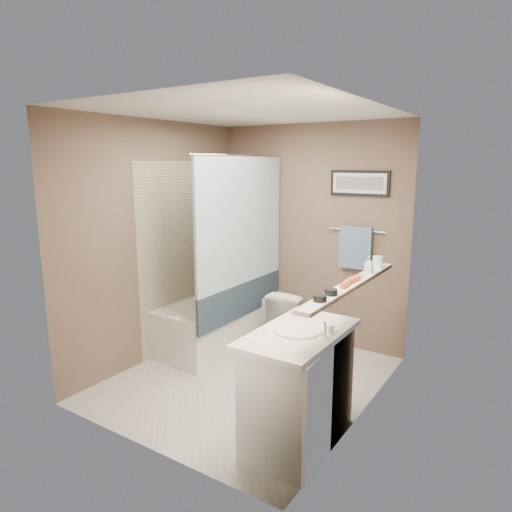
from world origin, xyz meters
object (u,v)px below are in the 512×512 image
Objects in this scene: vanity at (299,390)px; hair_brush_back at (352,280)px; toilet at (294,319)px; hair_brush_front at (347,283)px; glass_jar at (378,262)px; candle_bowl_far at (331,292)px; bathtub at (220,322)px; candle_bowl_near at (320,298)px; soap_bottle at (369,265)px.

vanity is 4.09× the size of hair_brush_back.
hair_brush_front is (1.03, -1.14, 0.80)m from toilet.
glass_jar reaches higher than hair_brush_back.
candle_bowl_far is at bearing 123.89° from toilet.
bathtub is 2.01m from glass_jar.
hair_brush_front is at bearing 90.00° from candle_bowl_near.
hair_brush_back is (1.79, -0.70, 0.89)m from bathtub.
candle_bowl_far reaches higher than vanity.
candle_bowl_near is at bearing -90.00° from candle_bowl_far.
candle_bowl_near is 0.17m from candle_bowl_far.
toilet is 2.05m from candle_bowl_near.
bathtub is 6.82× the size of hair_brush_front.
vanity is 0.84m from hair_brush_front.
bathtub is at bearing 169.11° from soap_bottle.
hair_brush_back is (0.00, 0.55, 0.00)m from candle_bowl_near.
hair_brush_back is at bearing -18.64° from bathtub.
bathtub is at bearing 21.72° from toilet.
bathtub is at bearing 144.92° from candle_bowl_near.
candle_bowl_far is 0.74m from soap_bottle.
vanity is 6.58× the size of soap_bottle.
hair_brush_back reaches higher than candle_bowl_far.
glass_jar is (1.03, -0.46, 0.83)m from toilet.
vanity is at bearing -33.11° from bathtub.
hair_brush_front reaches higher than candle_bowl_near.
bathtub is 16.67× the size of candle_bowl_near.
soap_bottle is (0.19, 0.81, 0.78)m from vanity.
soap_bottle is at bearing -90.00° from glass_jar.
candle_bowl_near is 1.00× the size of candle_bowl_far.
soap_bottle is (0.00, 0.91, 0.05)m from candle_bowl_near.
vanity is 0.76m from candle_bowl_far.
toilet is at bearing 155.69° from glass_jar.
toilet is 4.86× the size of soap_bottle.
bathtub is at bearing 148.75° from candle_bowl_far.
glass_jar reaches higher than vanity.
toilet is (0.76, 0.33, 0.08)m from bathtub.
vanity is 1.14m from soap_bottle.
hair_brush_back is (0.19, 0.46, 0.74)m from vanity.
hair_brush_front is at bearing 59.05° from vanity.
hair_brush_back reaches higher than bathtub.
glass_jar reaches higher than toilet.
candle_bowl_near is (0.19, -0.10, 0.73)m from vanity.
hair_brush_front is at bearing 130.08° from toilet.
glass_jar is (0.00, 0.95, 0.03)m from candle_bowl_far.
candle_bowl_near is at bearing -32.33° from bathtub.
hair_brush_front is (1.79, -0.80, 0.89)m from bathtub.
hair_brush_front is 0.46m from soap_bottle.
soap_bottle reaches higher than bathtub.
glass_jar is (0.00, 0.67, 0.03)m from hair_brush_front.
soap_bottle is at bearing 73.78° from vanity.
hair_brush_back is at bearing 90.00° from candle_bowl_far.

